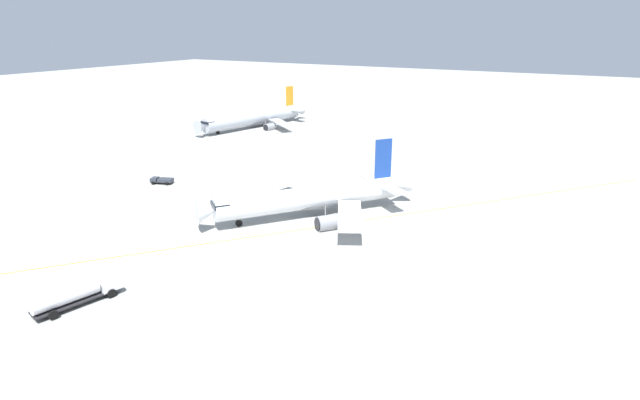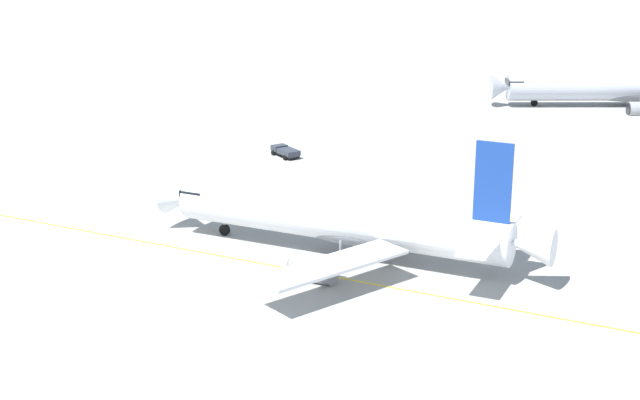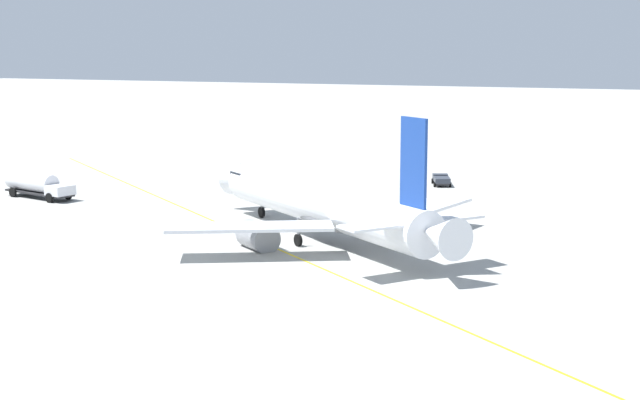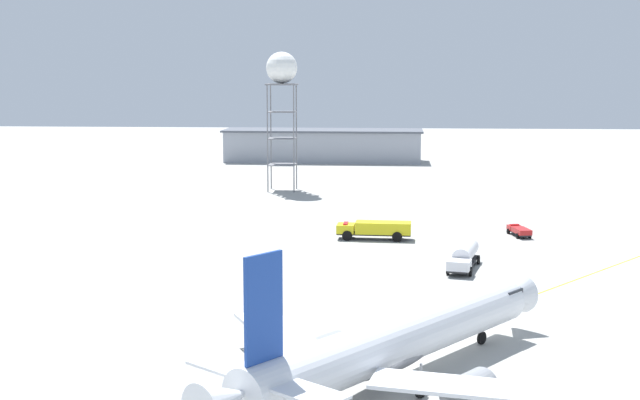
# 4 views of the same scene
# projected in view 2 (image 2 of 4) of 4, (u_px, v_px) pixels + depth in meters

# --- Properties ---
(ground_plane) EXTENTS (600.00, 600.00, 0.00)m
(ground_plane) POSITION_uv_depth(u_px,v_px,m) (366.00, 254.00, 86.65)
(ground_plane) COLOR #9E9E99
(airliner_main) EXTENTS (32.49, 27.07, 12.27)m
(airliner_main) POSITION_uv_depth(u_px,v_px,m) (344.00, 224.00, 85.72)
(airliner_main) COLOR white
(airliner_main) RESTS_ON ground_plane
(airliner_secondary) EXTENTS (42.96, 29.75, 11.75)m
(airliner_secondary) POSITION_uv_depth(u_px,v_px,m) (626.00, 89.00, 150.34)
(airliner_secondary) COLOR #B2B7C1
(airliner_secondary) RESTS_ON ground_plane
(baggage_truck_truck) EXTENTS (3.33, 4.79, 1.22)m
(baggage_truck_truck) POSITION_uv_depth(u_px,v_px,m) (285.00, 151.00, 120.31)
(baggage_truck_truck) COLOR #232326
(baggage_truck_truck) RESTS_ON ground_plane
(taxiway_centreline) EXTENTS (111.78, 89.85, 0.01)m
(taxiway_centreline) POSITION_uv_depth(u_px,v_px,m) (313.00, 273.00, 82.25)
(taxiway_centreline) COLOR yellow
(taxiway_centreline) RESTS_ON ground_plane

